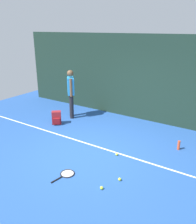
# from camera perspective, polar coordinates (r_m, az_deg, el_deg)

# --- Properties ---
(ground_plane) EXTENTS (12.00, 12.00, 0.00)m
(ground_plane) POSITION_cam_1_polar(r_m,az_deg,el_deg) (6.27, -2.04, -9.67)
(ground_plane) COLOR #234C93
(back_fence) EXTENTS (10.00, 0.10, 2.89)m
(back_fence) POSITION_cam_1_polar(r_m,az_deg,el_deg) (8.26, 10.08, 8.00)
(back_fence) COLOR #192D23
(back_fence) RESTS_ON ground
(court_line) EXTENTS (9.00, 0.05, 0.00)m
(court_line) POSITION_cam_1_polar(r_m,az_deg,el_deg) (6.54, -0.13, -8.33)
(court_line) COLOR white
(court_line) RESTS_ON ground
(tennis_player) EXTENTS (0.43, 0.44, 1.70)m
(tennis_player) POSITION_cam_1_polar(r_m,az_deg,el_deg) (8.39, -6.52, 5.02)
(tennis_player) COLOR black
(tennis_player) RESTS_ON ground
(tennis_racket) EXTENTS (0.37, 0.63, 0.03)m
(tennis_racket) POSITION_cam_1_polar(r_m,az_deg,el_deg) (5.47, -7.58, -14.54)
(tennis_racket) COLOR black
(tennis_racket) RESTS_ON ground
(backpack) EXTENTS (0.38, 0.38, 0.44)m
(backpack) POSITION_cam_1_polar(r_m,az_deg,el_deg) (8.06, -9.92, -1.43)
(backpack) COLOR maroon
(backpack) RESTS_ON ground
(tennis_ball_near_player) EXTENTS (0.07, 0.07, 0.07)m
(tennis_ball_near_player) POSITION_cam_1_polar(r_m,az_deg,el_deg) (5.01, 0.87, -17.73)
(tennis_ball_near_player) COLOR #CCE033
(tennis_ball_near_player) RESTS_ON ground
(tennis_ball_by_fence) EXTENTS (0.07, 0.07, 0.07)m
(tennis_ball_by_fence) POSITION_cam_1_polar(r_m,az_deg,el_deg) (5.26, 5.22, -15.76)
(tennis_ball_by_fence) COLOR #CCE033
(tennis_ball_by_fence) RESTS_ON ground
(tennis_ball_mid_court) EXTENTS (0.07, 0.07, 0.07)m
(tennis_ball_mid_court) POSITION_cam_1_polar(r_m,az_deg,el_deg) (6.14, 4.52, -10.08)
(tennis_ball_mid_court) COLOR #CCE033
(tennis_ball_mid_court) RESTS_ON ground
(water_bottle) EXTENTS (0.07, 0.07, 0.25)m
(water_bottle) POSITION_cam_1_polar(r_m,az_deg,el_deg) (6.70, 18.79, -7.55)
(water_bottle) COLOR #D84C26
(water_bottle) RESTS_ON ground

